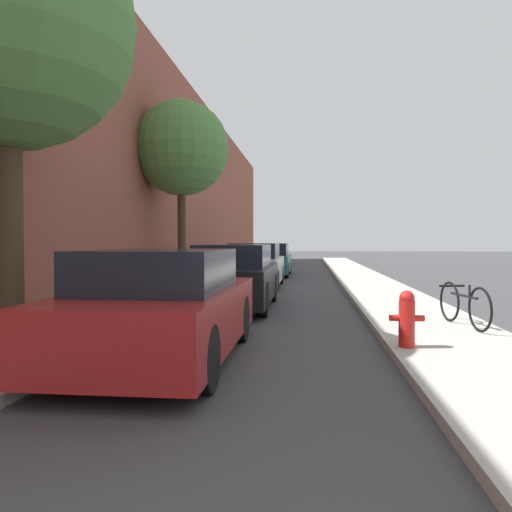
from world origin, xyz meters
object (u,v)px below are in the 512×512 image
Objects in this scene: parked_car_white at (255,266)px; parked_car_teal at (270,260)px; parked_car_black at (235,278)px; fire_hydrant at (407,318)px; street_tree_far at (181,149)px; street_tree_near at (6,23)px; parked_car_red at (163,308)px; bicycle at (464,305)px.

parked_car_white is 5.34m from parked_car_teal.
parked_car_black is at bearing -89.85° from parked_car_teal.
street_tree_far is at bearing 123.10° from fire_hydrant.
street_tree_near reaches higher than fire_hydrant.
parked_car_red is 0.74× the size of street_tree_far.
parked_car_black is 2.45× the size of bicycle.
parked_car_white reaches higher than parked_car_red.
street_tree_near is (-2.19, 0.25, 3.73)m from parked_car_red.
parked_car_white is at bearing 108.19° from bicycle.
parked_car_black is 5.22m from parked_car_white.
parked_car_red is at bearing -6.48° from street_tree_near.
street_tree_near is at bearing -91.78° from street_tree_far.
bicycle is at bearing -43.83° from street_tree_far.
parked_car_white is 4.48m from street_tree_far.
parked_car_red is at bearing -90.37° from parked_car_white.
parked_car_white reaches higher than parked_car_teal.
street_tree_near is 7.89m from bicycle.
parked_car_red is at bearing -76.90° from street_tree_far.
parked_car_black is 0.68× the size of street_tree_near.
parked_car_white is 0.70× the size of street_tree_near.
parked_car_teal is 15.90m from street_tree_near.
parked_car_black is at bearing -58.00° from street_tree_far.
parked_car_teal is (-0.03, 10.56, -0.02)m from parked_car_black.
fire_hydrant is (3.10, 0.60, -0.17)m from parked_car_red.
parked_car_black is at bearing 88.09° from parked_car_red.
parked_car_black reaches higher than parked_car_teal.
parked_car_white is 0.76× the size of street_tree_far.
street_tree_far is 9.47m from bicycle.
bicycle is at bearing 28.09° from parked_car_red.
parked_car_red is at bearing -162.18° from bicycle.
street_tree_far is at bearing -106.11° from parked_car_teal.
fire_hydrant is at bearing -72.42° from parked_car_white.
fire_hydrant reaches higher than bicycle.
fire_hydrant is at bearing 10.96° from parked_car_red.
parked_car_teal is 0.72× the size of street_tree_near.
parked_car_black reaches higher than parked_car_red.
parked_car_white is at bearing 91.10° from parked_car_black.
street_tree_near is at bearing -172.71° from bicycle.
street_tree_near reaches higher than bicycle.
street_tree_near is at bearing -116.54° from parked_car_black.
parked_car_black is 4.94m from bicycle.
parked_car_red is at bearing -169.04° from fire_hydrant.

